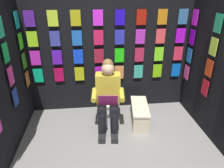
{
  "coord_description": "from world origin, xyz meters",
  "views": [
    {
      "loc": [
        0.35,
        1.96,
        2.18
      ],
      "look_at": [
        0.03,
        -0.94,
        0.85
      ],
      "focal_mm": 33.27,
      "sensor_mm": 36.0,
      "label": 1
    }
  ],
  "objects": [
    {
      "name": "comic_longbox_near",
      "position": [
        -0.48,
        -1.1,
        0.17
      ],
      "size": [
        0.38,
        0.75,
        0.34
      ],
      "rotation": [
        0.0,
        0.0,
        -0.14
      ],
      "color": "beige",
      "rests_on": "ground"
    },
    {
      "name": "toilet",
      "position": [
        0.07,
        -1.24,
        0.33
      ],
      "size": [
        0.43,
        0.57,
        0.77
      ],
      "rotation": [
        0.0,
        0.0,
        -0.1
      ],
      "color": "white",
      "rests_on": "ground"
    },
    {
      "name": "display_wall_right",
      "position": [
        1.54,
        -0.86,
        1.11
      ],
      "size": [
        0.14,
        1.71,
        2.22
      ],
      "color": "black",
      "rests_on": "ground"
    },
    {
      "name": "display_wall_back",
      "position": [
        0.0,
        -1.76,
        1.11
      ],
      "size": [
        3.09,
        0.14,
        2.22
      ],
      "color": "black",
      "rests_on": "ground"
    },
    {
      "name": "person_reading",
      "position": [
        0.09,
        -1.02,
        0.6
      ],
      "size": [
        0.55,
        0.71,
        1.19
      ],
      "rotation": [
        0.0,
        0.0,
        -0.1
      ],
      "color": "gold",
      "rests_on": "ground"
    },
    {
      "name": "display_wall_left",
      "position": [
        -1.54,
        -0.86,
        1.11
      ],
      "size": [
        0.14,
        1.71,
        2.22
      ],
      "color": "black",
      "rests_on": "ground"
    }
  ]
}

